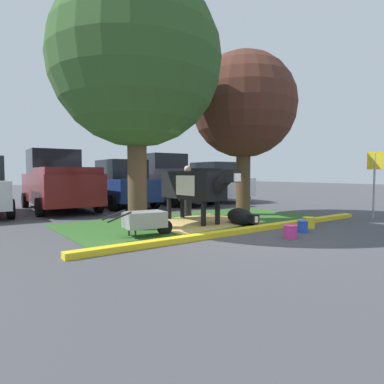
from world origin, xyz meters
name	(u,v)px	position (x,y,z in m)	size (l,w,h in m)	color
ground_plane	(239,235)	(0.00, 0.00, 0.00)	(80.00, 80.00, 0.00)	#424247
grass_island	(200,221)	(0.57, 2.26, 0.01)	(7.95, 4.00, 0.02)	#2D5B23
curb_yellow	(252,229)	(0.57, 0.11, 0.06)	(9.15, 0.24, 0.12)	yellow
hay_bedding	(198,223)	(0.28, 1.95, 0.03)	(3.20, 2.40, 0.04)	tan
shade_tree_left	(136,62)	(-1.60, 2.08, 4.25)	(4.30, 4.30, 6.42)	#4C3823
shade_tree_right	(244,106)	(2.74, 2.59, 3.76)	(3.59, 3.59, 5.59)	#4C3823
cow_holstein	(194,186)	(0.20, 2.05, 1.10)	(0.73, 3.14, 1.55)	black
calf_lying	(241,217)	(1.01, 0.96, 0.24)	(0.67, 1.33, 0.48)	black
person_handler	(188,189)	(0.97, 3.44, 0.92)	(0.50, 0.34, 1.71)	black
wheelbarrow	(146,220)	(-1.91, 1.09, 0.39)	(1.62, 0.71, 0.63)	gray
parking_sign	(375,172)	(5.43, -0.56, 1.51)	(0.15, 0.44, 2.13)	#99999E
bucket_pink	(290,231)	(0.61, -0.99, 0.16)	(0.31, 0.31, 0.30)	#EA3893
bucket_blue	(303,226)	(1.46, -0.72, 0.15)	(0.27, 0.27, 0.29)	blue
bucket_yellow	(309,222)	(2.16, -0.43, 0.15)	(0.32, 0.32, 0.29)	yellow
pickup_truck_maroon	(58,182)	(-1.98, 8.10, 1.11)	(2.42, 5.49, 2.42)	maroon
sedan_red	(121,184)	(0.56, 7.80, 0.98)	(2.19, 4.48, 2.02)	navy
pickup_truck_black	(172,180)	(3.23, 7.90, 1.11)	(2.42, 5.49, 2.42)	black
hatchback_white	(214,182)	(5.79, 7.76, 0.98)	(2.19, 4.48, 2.02)	silver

